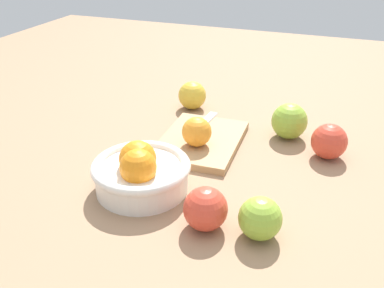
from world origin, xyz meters
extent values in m
plane|color=#997556|center=(0.00, 0.00, 0.00)|extent=(2.40, 2.40, 0.00)
cylinder|color=white|center=(-0.14, 0.11, 0.03)|extent=(0.17, 0.17, 0.05)
torus|color=white|center=(-0.14, 0.11, 0.05)|extent=(0.19, 0.19, 0.02)
sphere|color=orange|center=(-0.17, 0.10, 0.07)|extent=(0.07, 0.07, 0.07)
sphere|color=orange|center=(-0.14, 0.11, 0.07)|extent=(0.07, 0.07, 0.07)
cube|color=tan|center=(0.07, 0.07, 0.01)|extent=(0.24, 0.18, 0.02)
sphere|color=orange|center=(0.04, 0.06, 0.05)|extent=(0.07, 0.07, 0.07)
cube|color=silver|center=(0.16, 0.08, 0.02)|extent=(0.11, 0.03, 0.00)
cylinder|color=black|center=(0.08, 0.09, 0.02)|extent=(0.05, 0.02, 0.01)
sphere|color=#D6422D|center=(-0.20, -0.04, 0.04)|extent=(0.07, 0.07, 0.07)
sphere|color=gold|center=(0.26, 0.16, 0.04)|extent=(0.07, 0.07, 0.07)
sphere|color=#8EB738|center=(-0.19, -0.13, 0.04)|extent=(0.07, 0.07, 0.07)
sphere|color=#8EB738|center=(0.18, -0.12, 0.04)|extent=(0.08, 0.08, 0.08)
sphere|color=#D6422D|center=(0.11, -0.21, 0.04)|extent=(0.08, 0.08, 0.08)
camera|label=1|loc=(-0.74, -0.22, 0.46)|focal=39.70mm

